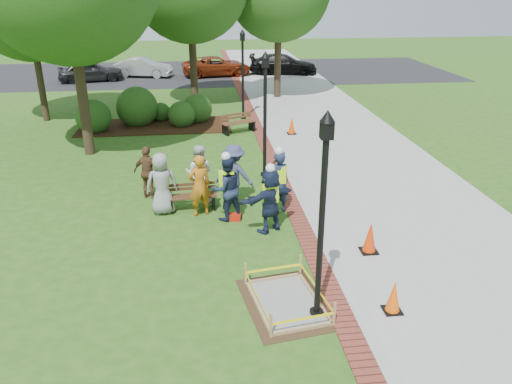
{
  "coord_description": "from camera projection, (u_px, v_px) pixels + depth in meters",
  "views": [
    {
      "loc": [
        -0.96,
        -11.23,
        6.28
      ],
      "look_at": [
        0.5,
        1.2,
        1.0
      ],
      "focal_mm": 35.0,
      "sensor_mm": 36.0,
      "label": 1
    }
  ],
  "objects": [
    {
      "name": "bench_near",
      "position": [
        193.0,
        202.0,
        14.83
      ],
      "size": [
        1.47,
        0.61,
        0.78
      ],
      "color": "brown",
      "rests_on": "ground"
    },
    {
      "name": "sidewalk",
      "position": [
        332.0,
        132.0,
        22.5
      ],
      "size": [
        6.0,
        60.0,
        0.02
      ],
      "primitive_type": "cube",
      "color": "#9E9E99",
      "rests_on": "ground"
    },
    {
      "name": "lamp_far",
      "position": [
        243.0,
        68.0,
        23.88
      ],
      "size": [
        0.28,
        0.28,
        4.26
      ],
      "color": "black",
      "rests_on": "ground"
    },
    {
      "name": "parked_car_c",
      "position": [
        217.0,
        76.0,
        36.16
      ],
      "size": [
        2.7,
        4.84,
        1.5
      ],
      "primitive_type": "imported",
      "rotation": [
        0.0,
        0.0,
        1.73
      ],
      "color": "maroon",
      "rests_on": "ground"
    },
    {
      "name": "wet_concrete_pad",
      "position": [
        287.0,
        294.0,
        10.46
      ],
      "size": [
        2.04,
        2.54,
        0.55
      ],
      "color": "#47331E",
      "rests_on": "ground"
    },
    {
      "name": "brick_edging",
      "position": [
        261.0,
        135.0,
        22.15
      ],
      "size": [
        0.5,
        60.0,
        0.03
      ],
      "primitive_type": "cube",
      "color": "maroon",
      "rests_on": "ground"
    },
    {
      "name": "parked_car_a",
      "position": [
        92.0,
        81.0,
        34.1
      ],
      "size": [
        3.05,
        5.11,
        1.56
      ],
      "primitive_type": "imported",
      "rotation": [
        0.0,
        0.0,
        1.79
      ],
      "color": "#262528",
      "rests_on": "ground"
    },
    {
      "name": "shrub_a",
      "position": [
        95.0,
        131.0,
        22.69
      ],
      "size": [
        1.58,
        1.58,
        1.58
      ],
      "primitive_type": "sphere",
      "color": "#1D4112",
      "rests_on": "ground"
    },
    {
      "name": "lamp_mid",
      "position": [
        265.0,
        106.0,
        16.56
      ],
      "size": [
        0.28,
        0.28,
        4.26
      ],
      "color": "black",
      "rests_on": "ground"
    },
    {
      "name": "shrub_d",
      "position": [
        198.0,
        122.0,
        24.3
      ],
      "size": [
        1.45,
        1.45,
        1.45
      ],
      "primitive_type": "sphere",
      "color": "#1D4112",
      "rests_on": "ground"
    },
    {
      "name": "casual_person_c",
      "position": [
        199.0,
        173.0,
        15.2
      ],
      "size": [
        0.64,
        0.49,
        1.79
      ],
      "color": "silver",
      "rests_on": "ground"
    },
    {
      "name": "hivis_worker_a",
      "position": [
        270.0,
        198.0,
        13.28
      ],
      "size": [
        0.68,
        0.6,
        1.94
      ],
      "color": "#17243C",
      "rests_on": "ground"
    },
    {
      "name": "mulch_bed",
      "position": [
        155.0,
        126.0,
        23.47
      ],
      "size": [
        7.0,
        3.0,
        0.05
      ],
      "primitive_type": "cube",
      "color": "#381E0F",
      "rests_on": "ground"
    },
    {
      "name": "cone_front",
      "position": [
        394.0,
        297.0,
        10.15
      ],
      "size": [
        0.37,
        0.37,
        0.74
      ],
      "color": "black",
      "rests_on": "ground"
    },
    {
      "name": "hivis_worker_b",
      "position": [
        278.0,
        181.0,
        14.39
      ],
      "size": [
        0.66,
        0.51,
        2.0
      ],
      "color": "#1A2C45",
      "rests_on": "ground"
    },
    {
      "name": "parking_lot",
      "position": [
        209.0,
        72.0,
        37.52
      ],
      "size": [
        36.0,
        12.0,
        0.01
      ],
      "primitive_type": "cube",
      "color": "black",
      "rests_on": "ground"
    },
    {
      "name": "lamp_near",
      "position": [
        323.0,
        204.0,
        9.24
      ],
      "size": [
        0.28,
        0.28,
        4.26
      ],
      "color": "black",
      "rests_on": "ground"
    },
    {
      "name": "casual_person_d",
      "position": [
        148.0,
        173.0,
        15.4
      ],
      "size": [
        0.63,
        0.54,
        1.68
      ],
      "color": "brown",
      "rests_on": "ground"
    },
    {
      "name": "toolbox",
      "position": [
        234.0,
        217.0,
        14.21
      ],
      "size": [
        0.43,
        0.3,
        0.2
      ],
      "primitive_type": "cube",
      "rotation": [
        0.0,
        0.0,
        -0.22
      ],
      "color": "red",
      "rests_on": "ground"
    },
    {
      "name": "shrub_e",
      "position": [
        161.0,
        121.0,
        24.48
      ],
      "size": [
        0.96,
        0.96,
        0.96
      ],
      "primitive_type": "sphere",
      "color": "#1D4112",
      "rests_on": "ground"
    },
    {
      "name": "parked_car_d",
      "position": [
        283.0,
        74.0,
        36.85
      ],
      "size": [
        2.87,
        5.05,
        1.55
      ],
      "primitive_type": "imported",
      "rotation": [
        0.0,
        0.0,
        1.4
      ],
      "color": "black",
      "rests_on": "ground"
    },
    {
      "name": "casual_person_a",
      "position": [
        162.0,
        184.0,
        14.36
      ],
      "size": [
        0.63,
        0.46,
        1.83
      ],
      "color": "gray",
      "rests_on": "ground"
    },
    {
      "name": "shrub_c",
      "position": [
        182.0,
        126.0,
        23.58
      ],
      "size": [
        1.27,
        1.27,
        1.27
      ],
      "primitive_type": "sphere",
      "color": "#1D4112",
      "rests_on": "ground"
    },
    {
      "name": "casual_person_b",
      "position": [
        199.0,
        186.0,
        14.24
      ],
      "size": [
        0.67,
        0.54,
        1.82
      ],
      "color": "#BA6615",
      "rests_on": "ground"
    },
    {
      "name": "shrub_b",
      "position": [
        139.0,
        124.0,
        23.83
      ],
      "size": [
        1.94,
        1.94,
        1.94
      ],
      "primitive_type": "sphere",
      "color": "#1D4112",
      "rests_on": "ground"
    },
    {
      "name": "hivis_worker_c",
      "position": [
        227.0,
        187.0,
        13.94
      ],
      "size": [
        0.69,
        0.55,
        2.01
      ],
      "color": "#1B2E47",
      "rests_on": "ground"
    },
    {
      "name": "bench_far",
      "position": [
        239.0,
        127.0,
        22.4
      ],
      "size": [
        1.65,
        1.1,
        0.85
      ],
      "color": "brown",
      "rests_on": "ground"
    },
    {
      "name": "cone_back",
      "position": [
        370.0,
        238.0,
        12.4
      ],
      "size": [
        0.42,
        0.42,
        0.83
      ],
      "color": "black",
      "rests_on": "ground"
    },
    {
      "name": "cone_far",
      "position": [
        292.0,
        126.0,
        22.16
      ],
      "size": [
        0.39,
        0.39,
        0.77
      ],
      "color": "black",
      "rests_on": "ground"
    },
    {
      "name": "casual_person_e",
      "position": [
        234.0,
        175.0,
        14.94
      ],
      "size": [
        0.71,
        0.62,
        1.88
      ],
      "color": "#353A5D",
      "rests_on": "ground"
    },
    {
      "name": "ground",
      "position": [
        242.0,
        247.0,
        12.82
      ],
      "size": [
        100.0,
        100.0,
        0.0
      ],
      "primitive_type": "plane",
      "color": "#285116",
      "rests_on": "ground"
    },
    {
      "name": "parked_car_b",
      "position": [
        144.0,
        77.0,
        35.72
      ],
      "size": [
        2.89,
        4.74,
        1.44
      ],
      "primitive_type": "imported",
      "rotation": [
        0.0,
        0.0,
        1.34
      ],
      "color": "#B3B3B8",
      "rests_on": "ground"
    }
  ]
}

